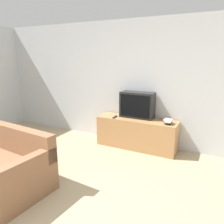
# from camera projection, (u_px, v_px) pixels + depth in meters

# --- Properties ---
(wall_back) EXTENTS (9.00, 0.06, 2.60)m
(wall_back) POSITION_uv_depth(u_px,v_px,m) (114.00, 82.00, 4.84)
(wall_back) COLOR silver
(wall_back) RESTS_ON ground_plane
(tv_stand) EXTENTS (1.65, 0.48, 0.62)m
(tv_stand) POSITION_uv_depth(u_px,v_px,m) (137.00, 133.00, 4.54)
(tv_stand) COLOR tan
(tv_stand) RESTS_ON ground_plane
(television) EXTENTS (0.70, 0.29, 0.53)m
(television) POSITION_uv_depth(u_px,v_px,m) (137.00, 105.00, 4.50)
(television) COLOR black
(television) RESTS_ON tv_stand
(book_stack) EXTENTS (0.16, 0.21, 0.09)m
(book_stack) POSITION_uv_depth(u_px,v_px,m) (168.00, 121.00, 4.11)
(book_stack) COLOR black
(book_stack) RESTS_ON tv_stand
(remote_on_stand) EXTENTS (0.05, 0.19, 0.02)m
(remote_on_stand) POSITION_uv_depth(u_px,v_px,m) (115.00, 117.00, 4.55)
(remote_on_stand) COLOR #2D2D2D
(remote_on_stand) RESTS_ON tv_stand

